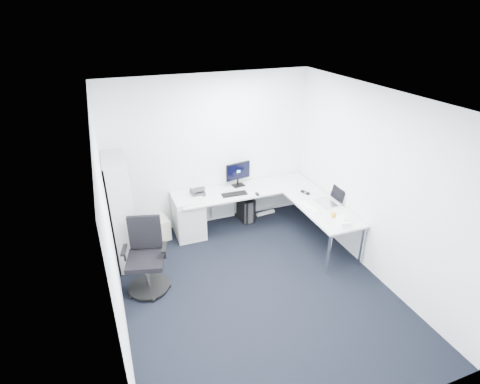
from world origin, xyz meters
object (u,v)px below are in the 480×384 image
object	(u,v)px
task_chair	(145,259)
monitor	(238,174)
l_desk	(254,215)
laptop	(327,196)
bookshelf	(121,211)

from	to	relation	value
task_chair	monitor	world-z (taller)	monitor
l_desk	task_chair	bearing A→B (deg)	-157.02
monitor	laptop	xyz separation A→B (m)	(1.11, -1.15, -0.10)
l_desk	task_chair	size ratio (longest dim) A/B	2.30
task_chair	monitor	size ratio (longest dim) A/B	2.25
task_chair	monitor	distance (m)	2.35
monitor	laptop	world-z (taller)	monitor
bookshelf	laptop	size ratio (longest dim) A/B	4.56
bookshelf	task_chair	world-z (taller)	bookshelf
task_chair	laptop	size ratio (longest dim) A/B	2.86
l_desk	task_chair	xyz separation A→B (m)	(-1.98, -0.84, 0.18)
monitor	laptop	bearing A→B (deg)	-56.06
l_desk	laptop	size ratio (longest dim) A/B	6.57
laptop	monitor	bearing A→B (deg)	132.23
task_chair	laptop	bearing A→B (deg)	18.40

